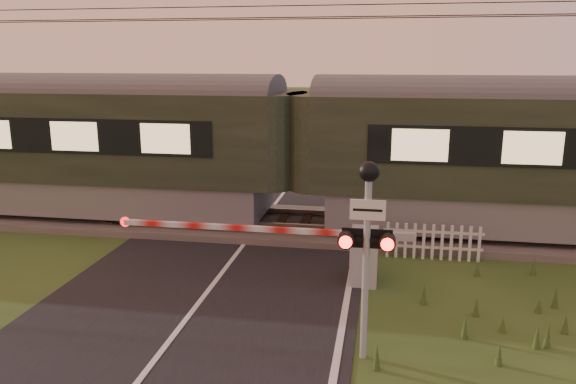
% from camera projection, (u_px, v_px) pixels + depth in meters
% --- Properties ---
extents(ground, '(160.00, 160.00, 0.00)m').
position_uv_depth(ground, '(172.00, 339.00, 9.30)').
color(ground, '#294119').
rests_on(ground, ground).
extents(road, '(6.00, 140.00, 0.03)m').
position_uv_depth(road, '(168.00, 345.00, 9.07)').
color(road, black).
rests_on(road, ground).
extents(track_bed, '(140.00, 3.40, 0.39)m').
position_uv_depth(track_bed, '(259.00, 224.00, 15.51)').
color(track_bed, '#47423D').
rests_on(track_bed, ground).
extents(overhead_wires, '(120.00, 0.62, 0.62)m').
position_uv_depth(overhead_wires, '(256.00, 9.00, 14.19)').
color(overhead_wires, black).
rests_on(overhead_wires, ground).
extents(train, '(40.76, 2.81, 3.79)m').
position_uv_depth(train, '(297.00, 149.00, 14.83)').
color(train, gray).
rests_on(train, ground).
extents(boom_gate, '(6.35, 0.85, 1.13)m').
position_uv_depth(boom_gate, '(351.00, 252.00, 11.59)').
color(boom_gate, gray).
rests_on(boom_gate, ground).
extents(crossing_signal, '(0.79, 0.34, 3.10)m').
position_uv_depth(crossing_signal, '(367.00, 226.00, 8.22)').
color(crossing_signal, gray).
rests_on(crossing_signal, ground).
extents(picket_fence, '(2.25, 0.07, 0.84)m').
position_uv_depth(picket_fence, '(433.00, 242.00, 12.86)').
color(picket_fence, silver).
rests_on(picket_fence, ground).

